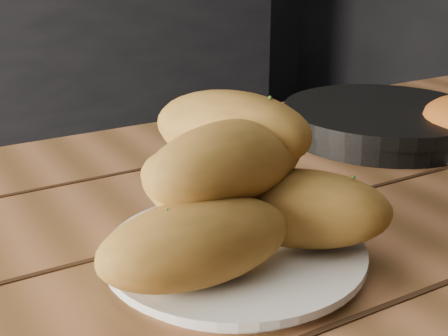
% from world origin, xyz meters
% --- Properties ---
extents(table, '(1.59, 0.98, 0.75)m').
position_xyz_m(table, '(0.38, -0.28, 0.66)').
color(table, '#935B37').
rests_on(table, ground).
extents(plate, '(0.25, 0.25, 0.02)m').
position_xyz_m(plate, '(0.23, -0.25, 0.76)').
color(plate, silver).
rests_on(plate, table).
extents(bread_rolls, '(0.29, 0.26, 0.14)m').
position_xyz_m(bread_rolls, '(0.23, -0.25, 0.83)').
color(bread_rolls, '#A56E2D').
rests_on(bread_rolls, plate).
extents(skillet, '(0.43, 0.30, 0.05)m').
position_xyz_m(skillet, '(0.63, -0.03, 0.77)').
color(skillet, black).
rests_on(skillet, table).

